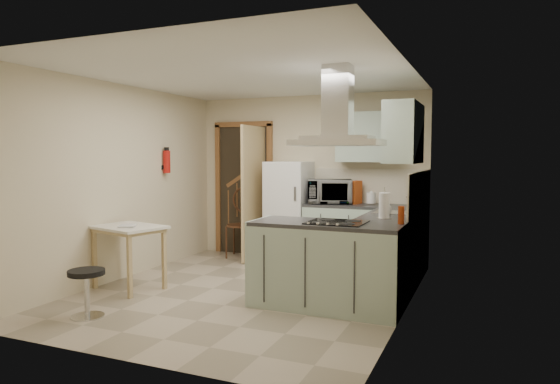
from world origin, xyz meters
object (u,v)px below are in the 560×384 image
at_px(microwave, 330,192).
at_px(extractor_hood, 337,143).
at_px(drop_leaf_table, 129,257).
at_px(bentwood_chair, 241,225).
at_px(stool, 87,293).
at_px(fridge, 289,212).
at_px(peninsula, 327,265).

bearing_deg(microwave, extractor_hood, -88.60).
xyz_separation_m(drop_leaf_table, bentwood_chair, (0.36, 2.19, 0.12)).
height_order(stool, microwave, microwave).
relative_size(fridge, drop_leaf_table, 1.86).
distance_m(extractor_hood, microwave, 2.19).
distance_m(fridge, microwave, 0.72).
bearing_deg(extractor_hood, peninsula, 180.00).
height_order(fridge, peninsula, fridge).
xyz_separation_m(bentwood_chair, stool, (-0.05, -3.20, -0.26)).
xyz_separation_m(fridge, drop_leaf_table, (-1.18, -2.19, -0.37)).
xyz_separation_m(peninsula, drop_leaf_table, (-2.40, -0.21, -0.07)).
bearing_deg(stool, drop_leaf_table, 107.18).
relative_size(extractor_hood, drop_leaf_table, 1.11).
relative_size(fridge, microwave, 2.41).
bearing_deg(bentwood_chair, microwave, -9.34).
height_order(fridge, bentwood_chair, fridge).
xyz_separation_m(fridge, stool, (-0.87, -3.19, -0.51)).
bearing_deg(bentwood_chair, peninsula, -53.10).
relative_size(peninsula, stool, 3.26).
bearing_deg(peninsula, microwave, 106.55).
bearing_deg(bentwood_chair, fridge, -9.16).
bearing_deg(stool, microwave, 64.73).
bearing_deg(stool, fridge, 74.84).
relative_size(bentwood_chair, stool, 2.10).
bearing_deg(peninsula, drop_leaf_table, -175.03).
relative_size(bentwood_chair, microwave, 1.60).
relative_size(peninsula, bentwood_chair, 1.56).
bearing_deg(extractor_hood, stool, -151.01).
relative_size(peninsula, microwave, 2.49).
height_order(drop_leaf_table, microwave, microwave).
bearing_deg(fridge, extractor_hood, -56.21).
distance_m(bentwood_chair, stool, 3.21).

